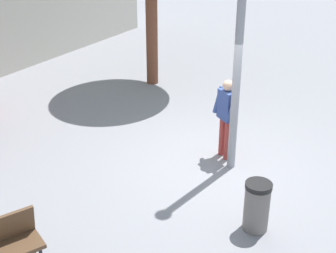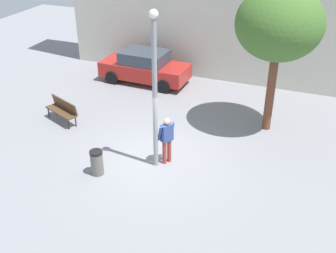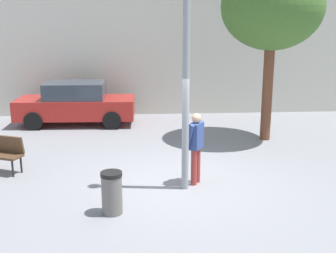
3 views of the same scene
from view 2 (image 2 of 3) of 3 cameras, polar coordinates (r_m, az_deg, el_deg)
name	(u,v)px [view 2 (image 2 of 3)]	position (r m, az deg, el deg)	size (l,w,h in m)	color
ground_plane	(158,159)	(14.43, -1.39, -4.47)	(36.00, 36.00, 0.00)	gray
lamppost	(155,86)	(12.76, -1.82, 5.52)	(0.28, 0.28, 5.20)	gray
person_by_lamppost	(167,137)	(13.77, -0.17, -1.49)	(0.50, 0.62, 1.67)	#9E3833
park_bench	(63,109)	(17.08, -14.18, 2.36)	(1.66, 1.05, 0.92)	#513823
plaza_tree	(279,25)	(15.24, 14.93, 13.29)	(3.05, 3.05, 5.40)	brown
parked_car_red	(145,67)	(20.19, -3.20, 8.12)	(4.24, 1.91, 1.55)	#AD231E
trash_bin	(97,162)	(13.67, -9.68, -4.86)	(0.43, 0.43, 0.86)	#66605B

